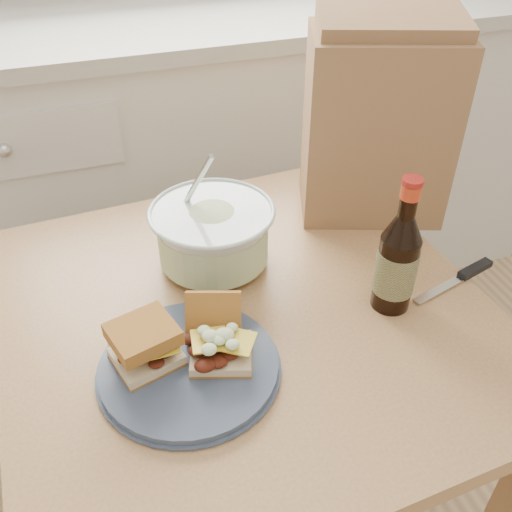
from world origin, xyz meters
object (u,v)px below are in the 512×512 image
object	(u,v)px
dining_table	(246,348)
paper_bag	(377,127)
plate	(189,367)
coleslaw_bowl	(213,237)
beer_bottle	(397,261)

from	to	relation	value
dining_table	paper_bag	xyz separation A→B (m)	(0.36, 0.23, 0.29)
paper_bag	plate	bearing A→B (deg)	-125.50
coleslaw_bowl	paper_bag	distance (m)	0.40
coleslaw_bowl	beer_bottle	world-z (taller)	beer_bottle
coleslaw_bowl	paper_bag	world-z (taller)	paper_bag
beer_bottle	paper_bag	world-z (taller)	paper_bag
plate	paper_bag	bearing A→B (deg)	35.04
dining_table	beer_bottle	xyz separation A→B (m)	(0.25, -0.07, 0.20)
dining_table	paper_bag	size ratio (longest dim) A/B	2.35
plate	beer_bottle	size ratio (longest dim) A/B	1.09
plate	paper_bag	world-z (taller)	paper_bag
plate	paper_bag	xyz separation A→B (m)	(0.48, 0.34, 0.18)
dining_table	plate	size ratio (longest dim) A/B	3.17
plate	paper_bag	size ratio (longest dim) A/B	0.74
plate	coleslaw_bowl	bearing A→B (deg)	66.45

